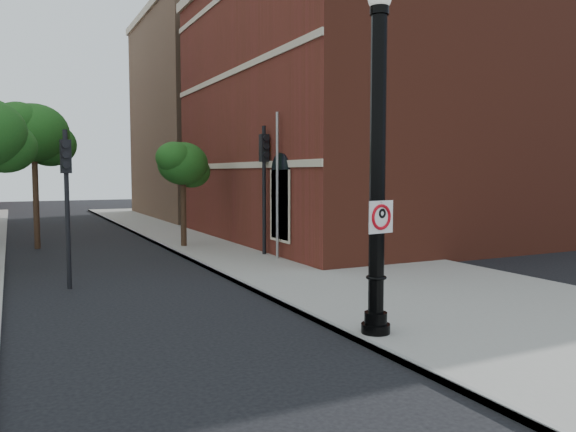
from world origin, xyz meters
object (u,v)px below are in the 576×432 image
lamppost (377,180)px  no_parking_sign (381,217)px  traffic_signal_left (66,182)px  traffic_signal_right (264,169)px

lamppost → no_parking_sign: 0.70m
no_parking_sign → traffic_signal_left: traffic_signal_left is taller
lamppost → traffic_signal_right: (2.33, 10.52, 0.27)m
no_parking_sign → traffic_signal_left: bearing=112.2°
no_parking_sign → traffic_signal_left: size_ratio=0.14×
lamppost → traffic_signal_right: bearing=77.5°
no_parking_sign → traffic_signal_right: 10.98m
lamppost → traffic_signal_right: lamppost is taller
no_parking_sign → traffic_signal_left: 9.15m
traffic_signal_right → traffic_signal_left: bearing=-156.6°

